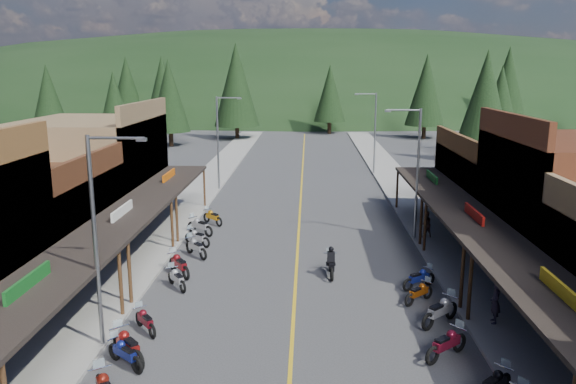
# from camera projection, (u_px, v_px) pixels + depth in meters

# --- Properties ---
(ground) EXTENTS (220.00, 220.00, 0.00)m
(ground) POSITION_uv_depth(u_px,v_px,m) (295.00, 289.00, 26.72)
(ground) COLOR #38383A
(ground) RESTS_ON ground
(centerline) EXTENTS (0.15, 90.00, 0.01)m
(centerline) POSITION_uv_depth(u_px,v_px,m) (301.00, 196.00, 46.25)
(centerline) COLOR gold
(centerline) RESTS_ON ground
(sidewalk_west) EXTENTS (3.40, 94.00, 0.15)m
(sidewalk_west) POSITION_uv_depth(u_px,v_px,m) (196.00, 194.00, 46.54)
(sidewalk_west) COLOR gray
(sidewalk_west) RESTS_ON ground
(sidewalk_east) EXTENTS (3.40, 94.00, 0.15)m
(sidewalk_east) POSITION_uv_depth(u_px,v_px,m) (407.00, 196.00, 45.93)
(sidewalk_east) COLOR gray
(sidewalk_east) RESTS_ON ground
(shop_west_2) EXTENTS (10.90, 9.00, 6.20)m
(shop_west_2) POSITION_uv_depth(u_px,v_px,m) (24.00, 225.00, 28.32)
(shop_west_2) COLOR #3F2111
(shop_west_2) RESTS_ON ground
(shop_west_3) EXTENTS (10.90, 10.20, 8.20)m
(shop_west_3) POSITION_uv_depth(u_px,v_px,m) (93.00, 172.00, 37.48)
(shop_west_3) COLOR brown
(shop_west_3) RESTS_ON ground
(shop_east_3) EXTENTS (10.90, 10.20, 6.20)m
(shop_east_3) POSITION_uv_depth(u_px,v_px,m) (509.00, 189.00, 36.73)
(shop_east_3) COLOR #4C2D16
(shop_east_3) RESTS_ON ground
(streetlight_0) EXTENTS (2.16, 0.18, 8.00)m
(streetlight_0) POSITION_uv_depth(u_px,v_px,m) (99.00, 233.00, 20.16)
(streetlight_0) COLOR gray
(streetlight_0) RESTS_ON ground
(streetlight_1) EXTENTS (2.16, 0.18, 8.00)m
(streetlight_1) POSITION_uv_depth(u_px,v_px,m) (219.00, 139.00, 47.49)
(streetlight_1) COLOR gray
(streetlight_1) RESTS_ON ground
(streetlight_2) EXTENTS (2.16, 0.18, 8.00)m
(streetlight_2) POSITION_uv_depth(u_px,v_px,m) (415.00, 168.00, 33.34)
(streetlight_2) COLOR gray
(streetlight_2) RESTS_ON ground
(streetlight_3) EXTENTS (2.16, 0.18, 8.00)m
(streetlight_3) POSITION_uv_depth(u_px,v_px,m) (373.00, 130.00, 54.81)
(streetlight_3) COLOR gray
(streetlight_3) RESTS_ON ground
(ridge_hill) EXTENTS (310.00, 140.00, 60.00)m
(ridge_hill) POSITION_uv_depth(u_px,v_px,m) (306.00, 106.00, 158.51)
(ridge_hill) COLOR black
(ridge_hill) RESTS_ON ground
(pine_0) EXTENTS (5.04, 5.04, 11.00)m
(pine_0) POSITION_uv_depth(u_px,v_px,m) (48.00, 94.00, 87.26)
(pine_0) COLOR black
(pine_0) RESTS_ON ground
(pine_1) EXTENTS (5.88, 5.88, 12.50)m
(pine_1) POSITION_uv_depth(u_px,v_px,m) (163.00, 87.00, 94.35)
(pine_1) COLOR black
(pine_1) RESTS_ON ground
(pine_2) EXTENTS (6.72, 6.72, 14.00)m
(pine_2) POSITION_uv_depth(u_px,v_px,m) (236.00, 85.00, 81.98)
(pine_2) COLOR black
(pine_2) RESTS_ON ground
(pine_3) EXTENTS (5.04, 5.04, 11.00)m
(pine_3) POSITION_uv_depth(u_px,v_px,m) (330.00, 93.00, 89.62)
(pine_3) COLOR black
(pine_3) RESTS_ON ground
(pine_4) EXTENTS (5.88, 5.88, 12.50)m
(pine_4) POSITION_uv_depth(u_px,v_px,m) (426.00, 90.00, 83.12)
(pine_4) COLOR black
(pine_4) RESTS_ON ground
(pine_5) EXTENTS (6.72, 6.72, 14.00)m
(pine_5) POSITION_uv_depth(u_px,v_px,m) (508.00, 83.00, 94.11)
(pine_5) COLOR black
(pine_5) RESTS_ON ground
(pine_7) EXTENTS (5.88, 5.88, 12.50)m
(pine_7) POSITION_uv_depth(u_px,v_px,m) (127.00, 86.00, 100.48)
(pine_7) COLOR black
(pine_7) RESTS_ON ground
(pine_8) EXTENTS (4.48, 4.48, 10.00)m
(pine_8) POSITION_uv_depth(u_px,v_px,m) (115.00, 107.00, 65.26)
(pine_8) COLOR black
(pine_8) RESTS_ON ground
(pine_9) EXTENTS (4.93, 4.93, 10.80)m
(pine_9) POSITION_uv_depth(u_px,v_px,m) (500.00, 101.00, 68.45)
(pine_9) COLOR black
(pine_9) RESTS_ON ground
(pine_10) EXTENTS (5.38, 5.38, 11.60)m
(pine_10) POSITION_uv_depth(u_px,v_px,m) (169.00, 96.00, 74.71)
(pine_10) COLOR black
(pine_10) RESTS_ON ground
(pine_11) EXTENTS (5.82, 5.82, 12.40)m
(pine_11) POSITION_uv_depth(u_px,v_px,m) (485.00, 98.00, 61.58)
(pine_11) COLOR black
(pine_11) RESTS_ON ground
(bike_west_4) EXTENTS (1.94, 1.77, 1.13)m
(bike_west_4) POSITION_uv_depth(u_px,v_px,m) (125.00, 352.00, 19.57)
(bike_west_4) COLOR navy
(bike_west_4) RESTS_ON ground
(bike_west_5) EXTENTS (2.12, 2.20, 1.31)m
(bike_west_5) POSITION_uv_depth(u_px,v_px,m) (128.00, 344.00, 19.94)
(bike_west_5) COLOR maroon
(bike_west_5) RESTS_ON ground
(bike_west_6) EXTENTS (1.64, 1.84, 1.06)m
(bike_west_6) POSITION_uv_depth(u_px,v_px,m) (145.00, 320.00, 22.19)
(bike_west_6) COLOR maroon
(bike_west_6) RESTS_ON ground
(bike_west_7) EXTENTS (1.63, 1.92, 1.09)m
(bike_west_7) POSITION_uv_depth(u_px,v_px,m) (177.00, 278.00, 26.63)
(bike_west_7) COLOR #A9A9AE
(bike_west_7) RESTS_ON ground
(bike_west_8) EXTENTS (1.92, 2.22, 1.27)m
(bike_west_8) POSITION_uv_depth(u_px,v_px,m) (179.00, 263.00, 28.31)
(bike_west_8) COLOR maroon
(bike_west_8) RESTS_ON ground
(bike_west_9) EXTENTS (1.92, 2.05, 1.21)m
(bike_west_9) POSITION_uv_depth(u_px,v_px,m) (196.00, 246.00, 31.13)
(bike_west_9) COLOR gray
(bike_west_9) RESTS_ON ground
(bike_west_10) EXTENTS (2.00, 1.68, 1.13)m
(bike_west_10) POSITION_uv_depth(u_px,v_px,m) (197.00, 237.00, 33.10)
(bike_west_10) COLOR #A4A3A8
(bike_west_10) RESTS_ON ground
(bike_west_11) EXTENTS (2.20, 1.92, 1.26)m
(bike_west_11) POSITION_uv_depth(u_px,v_px,m) (200.00, 225.00, 35.29)
(bike_west_11) COLOR #A1A0A5
(bike_west_11) RESTS_ON ground
(bike_west_12) EXTENTS (1.90, 1.90, 1.15)m
(bike_west_12) POSITION_uv_depth(u_px,v_px,m) (213.00, 216.00, 37.62)
(bike_west_12) COLOR #BD770D
(bike_west_12) RESTS_ON ground
(bike_east_4) EXTENTS (1.93, 1.88, 1.15)m
(bike_east_4) POSITION_uv_depth(u_px,v_px,m) (494.00, 384.00, 17.57)
(bike_east_4) COLOR black
(bike_east_4) RESTS_ON ground
(bike_east_5) EXTENTS (2.14, 1.95, 1.24)m
(bike_east_5) POSITION_uv_depth(u_px,v_px,m) (447.00, 342.00, 20.15)
(bike_east_5) COLOR maroon
(bike_east_5) RESTS_ON ground
(bike_east_6) EXTENTS (2.20, 2.12, 1.31)m
(bike_east_6) POSITION_uv_depth(u_px,v_px,m) (440.00, 310.00, 22.82)
(bike_east_6) COLOR gray
(bike_east_6) RESTS_ON ground
(bike_east_7) EXTENTS (1.79, 1.69, 1.06)m
(bike_east_7) POSITION_uv_depth(u_px,v_px,m) (419.00, 292.00, 25.00)
(bike_east_7) COLOR #9D430B
(bike_east_7) RESTS_ON ground
(bike_east_8) EXTENTS (2.00, 1.64, 1.12)m
(bike_east_8) POSITION_uv_depth(u_px,v_px,m) (419.00, 277.00, 26.62)
(bike_east_8) COLOR navy
(bike_east_8) RESTS_ON ground
(rider_on_bike) EXTENTS (0.79, 2.16, 1.63)m
(rider_on_bike) POSITION_uv_depth(u_px,v_px,m) (331.00, 264.00, 28.24)
(rider_on_bike) COLOR black
(rider_on_bike) RESTS_ON ground
(pedestrian_east_a) EXTENTS (0.48, 0.67, 1.73)m
(pedestrian_east_a) POSITION_uv_depth(u_px,v_px,m) (495.00, 303.00, 22.63)
(pedestrian_east_a) COLOR #272031
(pedestrian_east_a) RESTS_ON sidewalk_east
(pedestrian_east_b) EXTENTS (0.91, 0.71, 1.63)m
(pedestrian_east_b) POSITION_uv_depth(u_px,v_px,m) (426.00, 224.00, 34.26)
(pedestrian_east_b) COLOR brown
(pedestrian_east_b) RESTS_ON sidewalk_east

